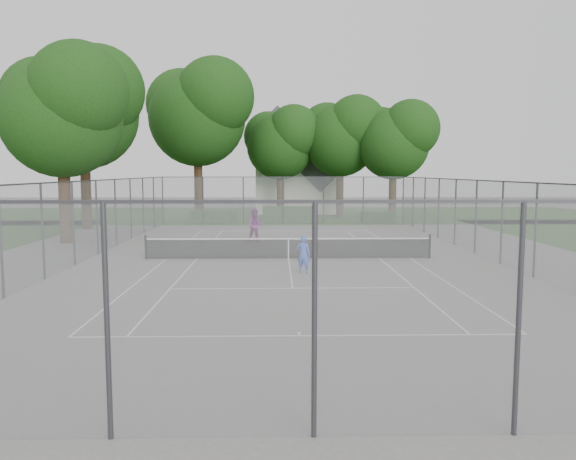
{
  "coord_description": "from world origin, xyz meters",
  "views": [
    {
      "loc": [
        -0.55,
        -24.96,
        3.93
      ],
      "look_at": [
        0.0,
        1.0,
        1.2
      ],
      "focal_mm": 35.0,
      "sensor_mm": 36.0,
      "label": 1
    }
  ],
  "objects_px": {
    "house": "(298,171)",
    "woman_player": "(255,226)",
    "girl_player": "(303,254)",
    "tennis_net": "(288,248)"
  },
  "relations": [
    {
      "from": "tennis_net",
      "to": "house",
      "type": "xyz_separation_m",
      "value": [
        1.53,
        28.62,
        3.41
      ]
    },
    {
      "from": "tennis_net",
      "to": "house",
      "type": "relative_size",
      "value": 1.32
    },
    {
      "from": "house",
      "to": "woman_player",
      "type": "distance_m",
      "value": 23.25
    },
    {
      "from": "tennis_net",
      "to": "woman_player",
      "type": "bearing_deg",
      "value": 106.26
    },
    {
      "from": "girl_player",
      "to": "woman_player",
      "type": "xyz_separation_m",
      "value": [
        -2.19,
        9.37,
        0.2
      ]
    },
    {
      "from": "house",
      "to": "woman_player",
      "type": "bearing_deg",
      "value": -98.02
    },
    {
      "from": "tennis_net",
      "to": "girl_player",
      "type": "relative_size",
      "value": 8.7
    },
    {
      "from": "girl_player",
      "to": "house",
      "type": "bearing_deg",
      "value": -73.82
    },
    {
      "from": "tennis_net",
      "to": "girl_player",
      "type": "distance_m",
      "value": 3.62
    },
    {
      "from": "tennis_net",
      "to": "house",
      "type": "bearing_deg",
      "value": 86.95
    }
  ]
}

